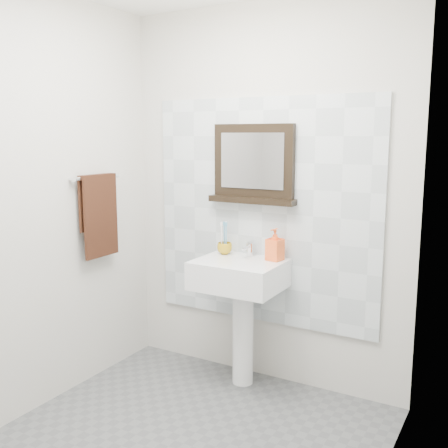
# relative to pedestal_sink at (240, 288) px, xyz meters

# --- Properties ---
(back_wall) EXTENTS (2.00, 0.01, 2.50)m
(back_wall) POSITION_rel_pedestal_sink_xyz_m (0.06, 0.23, 0.57)
(back_wall) COLOR beige
(back_wall) RESTS_ON ground
(left_wall) EXTENTS (0.01, 2.20, 2.50)m
(left_wall) POSITION_rel_pedestal_sink_xyz_m (-0.94, -0.87, 0.57)
(left_wall) COLOR beige
(left_wall) RESTS_ON ground
(right_wall) EXTENTS (0.01, 2.20, 2.50)m
(right_wall) POSITION_rel_pedestal_sink_xyz_m (1.06, -0.87, 0.57)
(right_wall) COLOR beige
(right_wall) RESTS_ON ground
(splashback) EXTENTS (1.60, 0.02, 1.50)m
(splashback) POSITION_rel_pedestal_sink_xyz_m (0.06, 0.21, 0.47)
(splashback) COLOR silver
(splashback) RESTS_ON back_wall
(pedestal_sink) EXTENTS (0.55, 0.44, 0.96)m
(pedestal_sink) POSITION_rel_pedestal_sink_xyz_m (0.00, 0.00, 0.00)
(pedestal_sink) COLOR white
(pedestal_sink) RESTS_ON ground
(toothbrush_cup) EXTENTS (0.11, 0.11, 0.08)m
(toothbrush_cup) POSITION_rel_pedestal_sink_xyz_m (-0.18, 0.11, 0.22)
(toothbrush_cup) COLOR #B58D15
(toothbrush_cup) RESTS_ON pedestal_sink
(toothbrushes) EXTENTS (0.05, 0.04, 0.21)m
(toothbrushes) POSITION_rel_pedestal_sink_xyz_m (-0.18, 0.11, 0.31)
(toothbrushes) COLOR white
(toothbrushes) RESTS_ON toothbrush_cup
(soap_dispenser) EXTENTS (0.11, 0.11, 0.21)m
(soap_dispenser) POSITION_rel_pedestal_sink_xyz_m (0.19, 0.11, 0.29)
(soap_dispenser) COLOR #FF351E
(soap_dispenser) RESTS_ON pedestal_sink
(framed_mirror) EXTENTS (0.61, 0.11, 0.52)m
(framed_mirror) POSITION_rel_pedestal_sink_xyz_m (-0.00, 0.19, 0.78)
(framed_mirror) COLOR black
(framed_mirror) RESTS_ON back_wall
(towel_bar) EXTENTS (0.07, 0.40, 0.03)m
(towel_bar) POSITION_rel_pedestal_sink_xyz_m (-0.89, -0.33, 0.71)
(towel_bar) COLOR silver
(towel_bar) RESTS_ON left_wall
(hand_towel) EXTENTS (0.06, 0.30, 0.55)m
(hand_towel) POSITION_rel_pedestal_sink_xyz_m (-0.89, -0.33, 0.50)
(hand_towel) COLOR black
(hand_towel) RESTS_ON towel_bar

